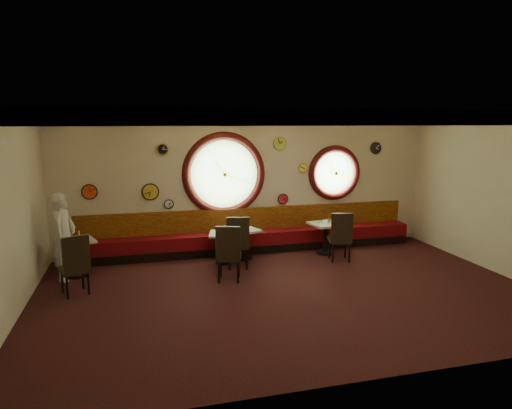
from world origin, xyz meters
The scene contains 48 objects.
floor centered at (0.00, 0.00, 0.00)m, with size 9.00×6.00×0.00m, color black.
ceiling centered at (0.00, 0.00, 3.20)m, with size 9.00×6.00×0.02m, color gold.
wall_back centered at (0.00, 3.00, 1.60)m, with size 9.00×0.02×3.20m, color beige.
wall_front centered at (0.00, -3.00, 1.60)m, with size 9.00×0.02×3.20m, color beige.
wall_left centered at (-4.50, 0.00, 1.60)m, with size 0.02×6.00×3.20m, color beige.
wall_right centered at (4.50, 0.00, 1.60)m, with size 0.02×6.00×3.20m, color beige.
molding_back centered at (0.00, 2.95, 3.11)m, with size 9.00×0.10×0.18m, color #3D0B0B.
molding_front centered at (0.00, -2.95, 3.11)m, with size 9.00×0.10×0.18m, color #3D0B0B.
molding_left centered at (-4.45, 0.00, 3.11)m, with size 0.10×6.00×0.18m, color #3D0B0B.
molding_right centered at (4.45, 0.00, 3.11)m, with size 0.10×6.00×0.18m, color #3D0B0B.
banquette_base centered at (0.00, 2.72, 0.10)m, with size 8.00×0.55×0.20m, color black.
banquette_seat centered at (0.00, 2.72, 0.35)m, with size 8.00×0.55×0.30m, color #5C070F.
banquette_back centered at (0.00, 2.94, 0.75)m, with size 8.00×0.10×0.55m, color #5F1407.
porthole_left_glass centered at (-0.60, 3.00, 1.85)m, with size 1.66×1.66×0.02m, color #8AC978.
porthole_left_frame centered at (-0.60, 2.98, 1.85)m, with size 1.98×1.98×0.18m, color #3D0B0B.
porthole_left_ring centered at (-0.60, 2.95, 1.85)m, with size 1.61×1.61×0.03m, color gold.
porthole_right_glass centered at (2.20, 3.00, 1.80)m, with size 1.10×1.10×0.02m, color #8AC978.
porthole_right_frame centered at (2.20, 2.98, 1.80)m, with size 1.38×1.38×0.18m, color #3D0B0B.
porthole_right_ring centered at (2.20, 2.95, 1.80)m, with size 1.09×1.09×0.03m, color gold.
wall_clock_0 centered at (-2.00, 2.96, 2.45)m, with size 0.24×0.24×0.03m, color black.
wall_clock_1 centered at (-1.90, 2.96, 1.20)m, with size 0.20×0.20×0.03m, color silver.
wall_clock_2 centered at (0.75, 2.96, 2.55)m, with size 0.30×0.30×0.03m, color #A9C93E.
wall_clock_3 centered at (1.35, 2.96, 1.95)m, with size 0.22×0.22×0.03m, color #EAF351.
wall_clock_4 centered at (-2.30, 2.96, 1.50)m, with size 0.36×0.36×0.03m, color gold.
wall_clock_5 centered at (-3.60, 2.96, 1.55)m, with size 0.32×0.32×0.03m, color red.
wall_clock_6 centered at (0.85, 2.96, 1.20)m, with size 0.24×0.24×0.03m, color red.
wall_clock_7 centered at (3.30, 2.96, 2.40)m, with size 0.28×0.28×0.03m, color black.
table_a centered at (-3.83, 1.90, 0.48)m, with size 0.88×0.88×0.75m.
table_b centered at (-0.80, 2.02, 0.42)m, with size 0.74×0.74×0.67m.
table_c centered at (-0.32, 2.20, 0.43)m, with size 0.81×0.81×0.68m.
table_d centered at (1.63, 2.10, 0.46)m, with size 0.77×0.77×0.74m.
chair_a centered at (-3.70, 0.79, 0.63)m, with size 0.60×0.60×0.68m.
chair_b centered at (-0.94, 0.81, 0.64)m, with size 0.58×0.58×0.69m.
chair_c centered at (-0.59, 1.55, 0.64)m, with size 0.55×0.55×0.70m.
chair_d centered at (1.69, 1.44, 0.64)m, with size 0.56×0.56×0.69m.
condiment_a_salt centered at (-3.93, 1.93, 0.80)m, with size 0.03×0.03×0.09m, color silver.
condiment_b_salt centered at (-0.91, 2.07, 0.73)m, with size 0.04×0.04×0.10m, color silver.
condiment_c_salt centered at (-0.36, 2.21, 0.73)m, with size 0.03×0.03×0.09m, color silver.
condiment_d_salt centered at (1.53, 2.11, 0.78)m, with size 0.03×0.03×0.09m, color silver.
condiment_a_pepper centered at (-3.78, 1.81, 0.80)m, with size 0.04×0.04×0.10m, color silver.
condiment_b_pepper centered at (-0.81, 2.05, 0.73)m, with size 0.04×0.04×0.11m, color #B9B9BD.
condiment_c_pepper centered at (-0.29, 2.15, 0.73)m, with size 0.03×0.03×0.09m, color silver.
condiment_d_pepper centered at (1.66, 2.03, 0.78)m, with size 0.03×0.03×0.09m, color silver.
condiment_a_bottle centered at (-3.74, 1.99, 0.84)m, with size 0.05×0.05×0.16m, color gold.
condiment_b_bottle centered at (-0.77, 2.11, 0.75)m, with size 0.05×0.05×0.14m, color gold.
condiment_c_bottle centered at (-0.20, 2.30, 0.76)m, with size 0.05×0.05×0.17m, color yellow.
condiment_d_bottle centered at (1.76, 2.22, 0.83)m, with size 0.06×0.06×0.18m, color #C77E2F.
waiter centered at (-4.00, 1.76, 0.86)m, with size 0.63×0.41×1.72m, color white.
Camera 1 is at (-2.57, -7.50, 3.06)m, focal length 32.00 mm.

